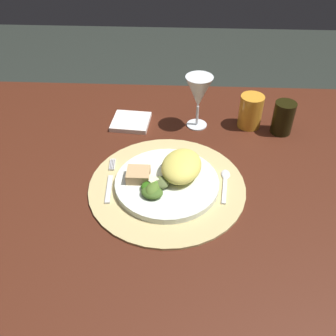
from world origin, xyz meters
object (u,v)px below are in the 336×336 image
(fork, at_px, (110,182))
(dark_tumbler, at_px, (283,118))
(dining_table, at_px, (157,202))
(napkin, at_px, (131,122))
(wine_glass, at_px, (199,93))
(dinner_plate, at_px, (167,183))
(spoon, at_px, (225,181))
(amber_tumbler, at_px, (251,111))

(fork, distance_m, dark_tumbler, 0.53)
(dining_table, height_order, dark_tumbler, dark_tumbler)
(napkin, distance_m, dark_tumbler, 0.45)
(dining_table, xyz_separation_m, napkin, (-0.09, 0.22, 0.12))
(fork, relative_size, napkin, 1.49)
(wine_glass, xyz_separation_m, dark_tumbler, (0.25, -0.02, -0.06))
(wine_glass, height_order, dark_tumbler, wine_glass)
(dining_table, height_order, napkin, napkin)
(fork, relative_size, dark_tumbler, 1.69)
(dinner_plate, bearing_deg, spoon, 8.30)
(fork, bearing_deg, dining_table, 26.80)
(wine_glass, xyz_separation_m, amber_tumbler, (0.16, 0.01, -0.06))
(fork, bearing_deg, napkin, 86.12)
(dinner_plate, xyz_separation_m, fork, (-0.14, 0.00, -0.01))
(amber_tumbler, bearing_deg, dinner_plate, -129.36)
(fork, distance_m, wine_glass, 0.37)
(dinner_plate, distance_m, wine_glass, 0.30)
(spoon, height_order, wine_glass, wine_glass)
(dining_table, distance_m, amber_tumbler, 0.39)
(amber_tumbler, bearing_deg, fork, -143.16)
(dining_table, bearing_deg, dark_tumbler, 28.99)
(dinner_plate, xyz_separation_m, amber_tumbler, (0.23, 0.29, 0.04))
(fork, xyz_separation_m, napkin, (0.02, 0.27, -0.00))
(fork, xyz_separation_m, wine_glass, (0.22, 0.28, 0.10))
(dinner_plate, bearing_deg, fork, 178.88)
(fork, height_order, napkin, napkin)
(napkin, bearing_deg, amber_tumbler, 1.28)
(amber_tumbler, bearing_deg, wine_glass, -177.34)
(napkin, height_order, amber_tumbler, amber_tumbler)
(dinner_plate, xyz_separation_m, wine_glass, (0.08, 0.28, 0.10))
(wine_glass, distance_m, dark_tumbler, 0.26)
(amber_tumbler, xyz_separation_m, dark_tumbler, (0.09, -0.03, -0.00))
(fork, bearing_deg, dinner_plate, -1.12)
(fork, distance_m, amber_tumbler, 0.47)
(amber_tumbler, height_order, dark_tumbler, amber_tumbler)
(dark_tumbler, bearing_deg, wine_glass, 175.01)
(dinner_plate, distance_m, dark_tumbler, 0.42)
(spoon, height_order, amber_tumbler, amber_tumbler)
(amber_tumbler, bearing_deg, napkin, -178.72)
(dining_table, relative_size, fork, 8.23)
(fork, bearing_deg, amber_tumbler, 36.84)
(spoon, relative_size, napkin, 1.12)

